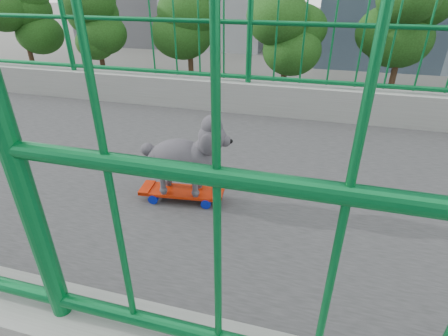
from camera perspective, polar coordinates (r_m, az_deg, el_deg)
road at (r=17.12m, az=17.76°, el=-1.48°), size 18.00×90.00×0.02m
street_trees at (r=28.32m, az=21.27°, el=19.77°), size 5.30×60.40×7.26m
skateboard at (r=2.14m, az=-6.93°, el=-4.03°), size 0.20×0.52×0.07m
poodle at (r=2.00m, az=-6.57°, el=2.05°), size 0.26×0.53×0.44m
car_0 at (r=11.37m, az=-5.62°, el=-12.25°), size 1.85×4.60×1.57m
car_1 at (r=14.28m, az=32.99°, el=-7.87°), size 1.70×4.87×1.61m
car_3 at (r=19.51m, az=2.26°, el=6.00°), size 1.98×4.88×1.42m
car_4 at (r=24.12m, az=-9.40°, el=10.02°), size 1.58×3.94×1.34m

